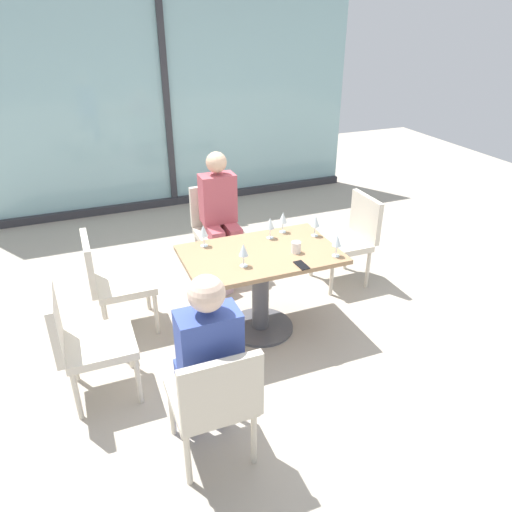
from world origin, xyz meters
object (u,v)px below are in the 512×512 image
at_px(wine_glass_1, 203,231).
at_px(handbag_0, 216,282).
at_px(wine_glass_4, 270,224).
at_px(chair_far_right, 351,235).
at_px(person_front_left, 207,358).
at_px(wine_glass_3, 315,221).
at_px(chair_side_end, 83,338).
at_px(wine_glass_2, 283,218).
at_px(chair_far_left, 111,278).
at_px(person_near_window, 220,210).
at_px(cell_phone_on_table, 302,265).
at_px(coffee_cup, 296,247).
at_px(chair_near_window, 217,225).
at_px(wine_glass_0, 244,250).
at_px(chair_front_left, 214,398).
at_px(wine_glass_5, 337,241).
at_px(dining_table_main, 261,275).

xyz_separation_m(wine_glass_1, handbag_0, (0.19, 0.38, -0.72)).
relative_size(wine_glass_4, handbag_0, 0.62).
xyz_separation_m(chair_far_right, person_front_left, (-1.89, -1.50, 0.20)).
xyz_separation_m(chair_far_right, wine_glass_3, (-0.58, -0.33, 0.37)).
xyz_separation_m(chair_side_end, wine_glass_2, (1.73, 0.59, 0.37)).
distance_m(chair_far_left, person_near_window, 1.29).
height_order(person_front_left, cell_phone_on_table, person_front_left).
bearing_deg(coffee_cup, chair_far_left, 158.25).
distance_m(chair_near_window, chair_side_end, 2.03).
bearing_deg(cell_phone_on_table, wine_glass_0, 156.36).
height_order(chair_front_left, wine_glass_2, wine_glass_2).
distance_m(wine_glass_2, wine_glass_3, 0.28).
distance_m(wine_glass_3, cell_phone_on_table, 0.57).
height_order(wine_glass_1, coffee_cup, wine_glass_1).
relative_size(chair_far_left, wine_glass_1, 4.70).
xyz_separation_m(person_near_window, wine_glass_2, (0.32, -0.76, 0.16)).
bearing_deg(wine_glass_4, chair_side_end, -161.69).
bearing_deg(chair_side_end, person_front_left, -48.99).
xyz_separation_m(chair_far_right, wine_glass_5, (-0.61, -0.73, 0.37)).
bearing_deg(person_front_left, wine_glass_5, 31.19).
xyz_separation_m(chair_side_end, wine_glass_5, (1.93, 0.03, 0.37)).
xyz_separation_m(chair_front_left, wine_glass_1, (0.37, 1.44, 0.37)).
xyz_separation_m(dining_table_main, wine_glass_2, (0.32, 0.29, 0.34)).
bearing_deg(cell_phone_on_table, chair_near_window, 95.06).
relative_size(person_front_left, wine_glass_0, 6.81).
bearing_deg(chair_far_left, chair_near_window, 31.93).
distance_m(chair_front_left, wine_glass_5, 1.60).
height_order(person_front_left, wine_glass_2, person_front_left).
height_order(person_near_window, wine_glass_0, person_near_window).
distance_m(chair_far_left, person_front_left, 1.56).
bearing_deg(handbag_0, dining_table_main, -92.57).
distance_m(chair_side_end, wine_glass_3, 2.03).
height_order(chair_front_left, wine_glass_1, wine_glass_1).
xyz_separation_m(chair_far_right, wine_glass_2, (-0.81, -0.16, 0.37)).
xyz_separation_m(dining_table_main, cell_phone_on_table, (0.20, -0.32, 0.21)).
xyz_separation_m(wine_glass_1, wine_glass_2, (0.71, 0.01, 0.00)).
height_order(wine_glass_0, handbag_0, wine_glass_0).
bearing_deg(chair_near_window, chair_side_end, -133.89).
xyz_separation_m(wine_glass_5, cell_phone_on_table, (-0.32, -0.04, -0.13)).
xyz_separation_m(chair_side_end, wine_glass_3, (1.95, 0.42, 0.37)).
bearing_deg(chair_front_left, wine_glass_3, 44.50).
bearing_deg(wine_glass_3, person_front_left, -138.06).
xyz_separation_m(person_front_left, handbag_0, (0.57, 1.71, -0.56)).
relative_size(chair_far_right, person_front_left, 0.69).
height_order(chair_far_right, wine_glass_0, wine_glass_0).
distance_m(person_near_window, person_front_left, 2.23).
bearing_deg(chair_far_left, chair_far_right, 0.00).
relative_size(chair_far_right, cell_phone_on_table, 6.04).
distance_m(chair_far_right, person_front_left, 2.42).
bearing_deg(cell_phone_on_table, wine_glass_5, 4.90).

